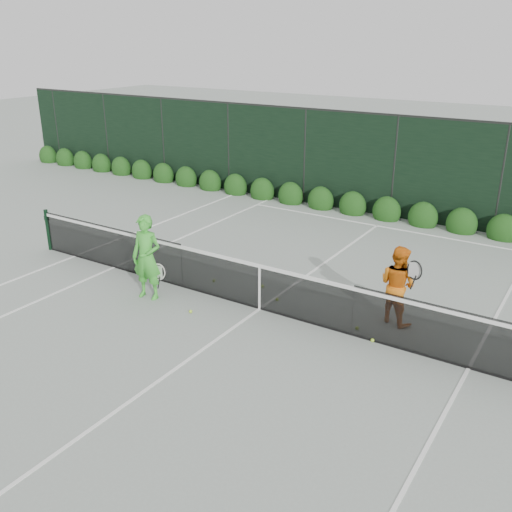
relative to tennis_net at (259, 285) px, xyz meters
The scene contains 8 objects.
ground 0.53m from the tennis_net, ahead, with size 80.00×80.00×0.00m, color gray.
tennis_net is the anchor object (origin of this frame).
player_woman 2.41m from the tennis_net, 161.14° to the right, with size 0.72×0.54×1.80m.
player_man 2.70m from the tennis_net, 21.10° to the left, with size 0.96×0.81×1.55m.
court_lines 0.53m from the tennis_net, ahead, with size 11.03×23.83×0.01m.
windscreen_fence 2.88m from the tennis_net, 89.49° to the right, with size 32.00×21.07×3.06m.
hedge_row 7.16m from the tennis_net, 89.80° to the left, with size 31.66×0.65×0.94m.
tennis_balls 0.60m from the tennis_net, 42.75° to the left, with size 4.09×1.88×0.07m.
Camera 1 is at (5.52, -8.78, 5.20)m, focal length 40.00 mm.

